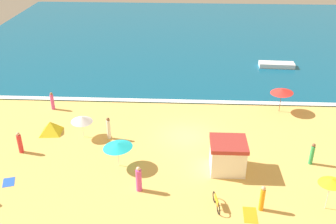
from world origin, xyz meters
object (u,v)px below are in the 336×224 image
(beachgoer_1, at_px, (139,179))
(beachgoer_5, at_px, (20,143))
(beach_umbrella_5, at_px, (331,181))
(beachgoer_0, at_px, (262,198))
(parked_bicycle, at_px, (216,202))
(beachgoer_4, at_px, (109,128))
(beachgoer_7, at_px, (312,154))
(beach_tent, at_px, (51,127))
(beachgoer_3, at_px, (52,101))
(small_boat_0, at_px, (277,65))
(beach_umbrella_1, at_px, (282,91))
(lifeguard_cabana, at_px, (228,155))
(beach_umbrella_4, at_px, (82,119))
(beach_umbrella_0, at_px, (118,145))

(beachgoer_1, distance_m, beachgoer_5, 10.42)
(beach_umbrella_5, xyz_separation_m, beachgoer_0, (-4.05, -0.32, -1.23))
(beach_umbrella_5, height_order, parked_bicycle, beach_umbrella_5)
(beachgoer_5, bearing_deg, parked_bicycle, -20.49)
(beachgoer_4, xyz_separation_m, beachgoer_7, (15.42, -2.79, -0.09))
(beachgoer_4, height_order, beachgoer_5, beachgoer_4)
(beach_tent, xyz_separation_m, beachgoer_4, (5.01, -0.63, 0.41))
(parked_bicycle, xyz_separation_m, beachgoer_5, (-14.62, 5.46, 0.45))
(beachgoer_3, distance_m, small_boat_0, 25.80)
(beach_umbrella_1, distance_m, beachgoer_1, 16.67)
(beachgoer_1, bearing_deg, beachgoer_3, 129.76)
(lifeguard_cabana, relative_size, beachgoer_7, 1.49)
(beach_umbrella_4, bearing_deg, beachgoer_7, -9.44)
(beachgoer_7, bearing_deg, beachgoer_0, -130.92)
(beach_umbrella_4, relative_size, beachgoer_1, 1.32)
(beach_umbrella_5, xyz_separation_m, beachgoer_3, (-21.22, 12.46, -1.30))
(beach_umbrella_0, xyz_separation_m, beachgoer_5, (-7.79, 1.38, -0.92))
(small_boat_0, bearing_deg, beachgoer_1, -120.52)
(beachgoer_0, bearing_deg, small_boat_0, 76.73)
(beachgoer_4, bearing_deg, beachgoer_5, -159.90)
(beach_umbrella_0, height_order, small_boat_0, beach_umbrella_0)
(beachgoer_4, bearing_deg, beach_umbrella_4, 176.49)
(lifeguard_cabana, xyz_separation_m, beach_umbrella_4, (-11.37, 3.91, 0.48))
(beachgoer_3, bearing_deg, lifeguard_cabana, -29.30)
(beach_tent, relative_size, parked_bicycle, 1.33)
(beach_tent, bearing_deg, beach_umbrella_0, -34.19)
(beachgoer_7, bearing_deg, beachgoer_4, 169.74)
(beachgoer_7, height_order, small_boat_0, beachgoer_7)
(small_boat_0, bearing_deg, beach_umbrella_5, -94.11)
(lifeguard_cabana, bearing_deg, beach_umbrella_0, 179.62)
(beach_umbrella_4, distance_m, beachgoer_3, 6.29)
(beach_umbrella_5, xyz_separation_m, beach_tent, (-20.04, 8.22, -1.59))
(beach_umbrella_1, distance_m, beachgoer_5, 22.65)
(beachgoer_0, xyz_separation_m, beachgoer_7, (4.44, 5.12, -0.04))
(beach_umbrella_1, bearing_deg, small_boat_0, 80.13)
(lifeguard_cabana, xyz_separation_m, beach_tent, (-14.23, 4.40, -0.65))
(beach_umbrella_1, distance_m, beachgoer_3, 21.07)
(beach_umbrella_5, bearing_deg, lifeguard_cabana, 146.70)
(lifeguard_cabana, distance_m, beach_umbrella_0, 7.84)
(lifeguard_cabana, distance_m, beachgoer_5, 15.68)
(beach_umbrella_0, xyz_separation_m, beachgoer_1, (1.80, -2.69, -0.87))
(beachgoer_0, distance_m, beachgoer_7, 6.77)
(beachgoer_0, bearing_deg, beach_umbrella_1, 73.96)
(beachgoer_0, bearing_deg, beachgoer_4, 144.24)
(beach_umbrella_4, bearing_deg, beachgoer_0, -31.47)
(beach_umbrella_4, height_order, beachgoer_7, beach_umbrella_4)
(beach_umbrella_0, distance_m, beach_umbrella_1, 16.28)
(beachgoer_0, relative_size, beachgoer_4, 0.95)
(parked_bicycle, relative_size, beachgoer_4, 0.95)
(beachgoer_4, bearing_deg, beachgoer_1, -63.52)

